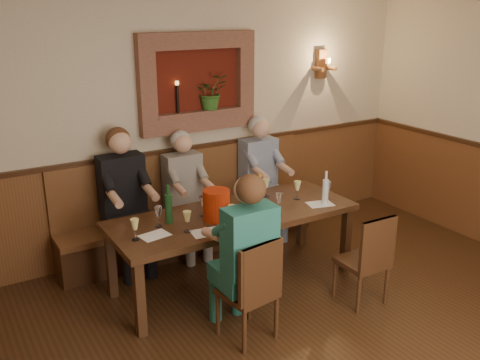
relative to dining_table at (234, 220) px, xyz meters
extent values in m
cube|color=#C2B493|center=(0.00, 1.15, 0.72)|extent=(6.00, 0.04, 2.80)
cube|color=brown|center=(0.00, 1.13, -0.13)|extent=(6.00, 0.04, 1.10)
cube|color=#381E0F|center=(0.00, 1.13, 0.45)|extent=(6.02, 0.06, 0.05)
cube|color=#50140B|center=(0.20, 1.13, 1.17)|extent=(1.00, 0.02, 0.70)
cube|color=brown|center=(0.20, 1.09, 1.61)|extent=(1.36, 0.12, 0.18)
cube|color=brown|center=(0.20, 1.09, 0.73)|extent=(1.36, 0.12, 0.18)
cube|color=brown|center=(-0.39, 1.09, 1.17)|extent=(0.18, 0.12, 0.70)
cube|color=brown|center=(0.79, 1.09, 1.17)|extent=(0.18, 0.12, 0.70)
cube|color=brown|center=(0.20, 1.09, 0.84)|extent=(1.00, 0.14, 0.04)
imported|color=#2D5D20|center=(0.35, 1.09, 1.06)|extent=(0.35, 0.30, 0.39)
cylinder|color=black|center=(-0.05, 1.09, 1.01)|extent=(0.03, 0.03, 0.30)
cylinder|color=#FFBF59|center=(-0.05, 1.09, 1.18)|extent=(0.04, 0.04, 0.04)
cube|color=brown|center=(1.90, 1.10, 1.27)|extent=(0.12, 0.08, 0.35)
cylinder|color=brown|center=(1.80, 1.03, 1.22)|extent=(0.05, 0.18, 0.05)
cylinder|color=brown|center=(2.00, 1.03, 1.22)|extent=(0.05, 0.18, 0.05)
cylinder|color=#FFBF59|center=(1.90, 0.97, 1.32)|extent=(0.06, 0.06, 0.06)
cube|color=black|center=(0.00, 0.00, 0.04)|extent=(2.40, 0.90, 0.06)
cube|color=black|center=(-1.12, -0.37, -0.33)|extent=(0.08, 0.08, 0.69)
cube|color=black|center=(1.12, -0.37, -0.33)|extent=(0.08, 0.08, 0.69)
cube|color=black|center=(-1.12, 0.37, -0.33)|extent=(0.08, 0.08, 0.69)
cube|color=black|center=(1.12, 0.37, -0.33)|extent=(0.08, 0.08, 0.69)
cube|color=#381E0F|center=(0.00, 0.91, -0.48)|extent=(3.00, 0.40, 0.40)
cube|color=brown|center=(0.00, 0.91, -0.26)|extent=(3.00, 0.45, 0.06)
cube|color=brown|center=(0.00, 1.10, 0.10)|extent=(3.00, 0.06, 0.66)
cube|color=black|center=(-0.36, -0.83, -0.48)|extent=(0.43, 0.43, 0.38)
cube|color=black|center=(-0.36, -0.83, -0.27)|extent=(0.46, 0.46, 0.05)
cube|color=black|center=(-0.34, -1.01, 0.00)|extent=(0.40, 0.10, 0.48)
cube|color=black|center=(0.84, -0.90, -0.49)|extent=(0.38, 0.38, 0.37)
cube|color=black|center=(0.84, -0.90, -0.28)|extent=(0.40, 0.40, 0.05)
cube|color=black|center=(0.84, -1.07, -0.02)|extent=(0.39, 0.05, 0.47)
cube|color=black|center=(-0.78, 0.75, -0.45)|extent=(0.45, 0.47, 0.45)
cube|color=black|center=(-0.78, 0.93, 0.24)|extent=(0.45, 0.24, 0.59)
sphere|color=#D8A384|center=(-0.78, 0.89, 0.68)|extent=(0.23, 0.23, 0.23)
sphere|color=#4C2D19|center=(-0.78, 0.94, 0.70)|extent=(0.25, 0.25, 0.25)
cube|color=#524F4B|center=(-0.10, 0.77, -0.45)|extent=(0.40, 0.42, 0.45)
cube|color=#524F4B|center=(-0.10, 0.93, 0.19)|extent=(0.40, 0.21, 0.53)
sphere|color=#D8A384|center=(-0.10, 0.89, 0.58)|extent=(0.20, 0.20, 0.20)
sphere|color=#B2B2B2|center=(-0.10, 0.94, 0.60)|extent=(0.22, 0.22, 0.22)
cube|color=navy|center=(0.88, 0.76, -0.45)|extent=(0.43, 0.45, 0.45)
cube|color=navy|center=(0.88, 0.93, 0.22)|extent=(0.43, 0.22, 0.56)
sphere|color=#D8A384|center=(0.88, 0.89, 0.63)|extent=(0.21, 0.21, 0.21)
sphere|color=#B2B2B2|center=(0.88, 0.94, 0.65)|extent=(0.23, 0.23, 0.23)
cube|color=#1B4F61|center=(-0.36, -0.70, -0.45)|extent=(0.43, 0.45, 0.45)
cube|color=#1B4F61|center=(-0.36, -0.87, 0.22)|extent=(0.43, 0.22, 0.56)
sphere|color=#D8A384|center=(-0.36, -0.83, 0.63)|extent=(0.21, 0.21, 0.21)
sphere|color=#4C2D19|center=(-0.36, -0.88, 0.65)|extent=(0.23, 0.23, 0.23)
cylinder|color=red|center=(-0.22, -0.05, 0.22)|extent=(0.30, 0.30, 0.29)
cylinder|color=#19471E|center=(0.23, -0.09, 0.22)|extent=(0.07, 0.07, 0.28)
cylinder|color=orange|center=(0.23, -0.09, 0.40)|extent=(0.03, 0.03, 0.09)
cylinder|color=#19471E|center=(-0.63, 0.09, 0.21)|extent=(0.09, 0.09, 0.28)
cylinder|color=#19471E|center=(-0.63, 0.09, 0.40)|extent=(0.04, 0.04, 0.09)
cylinder|color=silver|center=(0.90, -0.27, 0.20)|extent=(0.06, 0.06, 0.26)
cylinder|color=silver|center=(0.90, -0.27, 0.38)|extent=(0.03, 0.03, 0.09)
cube|color=white|center=(-0.85, -0.10, 0.08)|extent=(0.27, 0.22, 0.00)
cube|color=white|center=(0.02, -0.23, 0.08)|extent=(0.27, 0.21, 0.00)
cube|color=white|center=(0.86, -0.25, 0.08)|extent=(0.29, 0.24, 0.00)
cube|color=white|center=(-0.44, -0.28, 0.08)|extent=(0.30, 0.23, 0.00)
camera|label=1|loc=(-2.41, -4.11, 1.98)|focal=40.00mm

